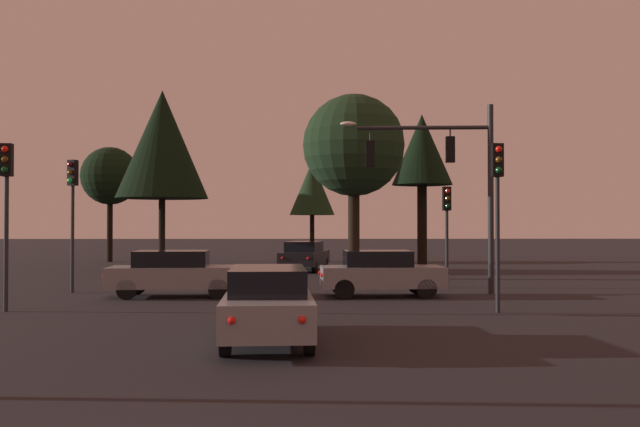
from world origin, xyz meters
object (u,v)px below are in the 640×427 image
Objects in this scene: traffic_light_corner_left at (72,199)px; tree_lot_edge at (162,145)px; tree_left_far at (110,176)px; tree_behind_sign at (422,152)px; car_nearside_lane at (268,303)px; car_far_lane at (305,255)px; car_crossing_right at (175,273)px; traffic_signal_mast_arm at (448,169)px; traffic_light_far_side at (6,193)px; tree_center_horizon at (354,146)px; traffic_light_median at (498,193)px; tree_right_cluster at (312,188)px; traffic_light_corner_right at (447,216)px; car_crossing_left at (381,273)px.

tree_lot_edge reaches higher than traffic_light_corner_left.
tree_behind_sign is at bearing -27.48° from tree_left_far.
car_nearside_lane and car_far_lane have the same top height.
car_nearside_lane is 9.51m from car_crossing_right.
car_crossing_right is 0.57× the size of tree_behind_sign.
traffic_signal_mast_arm is 0.89× the size of tree_left_far.
traffic_signal_mast_arm reaches higher than traffic_light_far_side.
car_crossing_right is 11.00m from tree_center_horizon.
tree_lot_edge is (-7.32, 0.11, 5.70)m from car_far_lane.
tree_behind_sign is 0.86× the size of tree_lot_edge.
traffic_light_median is at bearing -23.29° from traffic_light_corner_left.
traffic_light_corner_left is 21.80m from tree_right_cluster.
car_nearside_lane is at bearing -91.96° from tree_right_cluster.
traffic_light_corner_left is 12.13m from tree_center_horizon.
tree_left_far reaches higher than car_nearside_lane.
tree_behind_sign is 1.23× the size of tree_right_cluster.
car_nearside_lane is (-6.02, -11.85, -1.92)m from traffic_light_corner_right.
car_far_lane is 7.53m from tree_center_horizon.
traffic_light_corner_left is at bearing -93.87° from tree_lot_edge.
traffic_light_median is 0.56× the size of tree_center_horizon.
tree_behind_sign is 1.08× the size of tree_left_far.
tree_behind_sign reaches higher than car_nearside_lane.
traffic_light_corner_left is at bearing -77.53° from tree_left_far.
tree_left_far reaches higher than traffic_light_corner_right.
tree_left_far is at bearing 130.51° from traffic_signal_mast_arm.
traffic_light_corner_left is (-13.11, 0.58, -1.02)m from traffic_signal_mast_arm.
traffic_light_median is at bearing -90.76° from traffic_light_corner_right.
traffic_signal_mast_arm is 11.77m from car_nearside_lane.
traffic_signal_mast_arm is at bearing -94.69° from tree_behind_sign.
car_far_lane is (-5.03, 11.66, -3.51)m from traffic_signal_mast_arm.
tree_left_far is 1.13× the size of tree_right_cluster.
traffic_light_median is at bearing -2.08° from traffic_light_far_side.
traffic_light_median is 7.85m from car_nearside_lane.
tree_left_far reaches higher than traffic_light_far_side.
tree_right_cluster reaches higher than traffic_light_median.
tree_lot_edge is (-9.92, 12.72, 5.70)m from car_crossing_left.
tree_center_horizon reaches higher than traffic_light_corner_left.
car_far_lane is at bearing 63.72° from traffic_light_far_side.
tree_right_cluster is at bearing 102.59° from traffic_signal_mast_arm.
traffic_signal_mast_arm is at bearing -77.41° from tree_right_cluster.
tree_behind_sign is at bearing 49.87° from tree_center_horizon.
traffic_light_corner_left is 17.63m from tree_behind_sign.
tree_behind_sign reaches higher than car_crossing_left.
tree_behind_sign reaches higher than traffic_light_median.
car_far_lane is at bearing 101.63° from car_crossing_left.
car_crossing_left is 0.87× the size of car_far_lane.
tree_behind_sign reaches higher than traffic_light_corner_left.
car_crossing_left is 26.63m from tree_left_far.
tree_left_far reaches higher than tree_right_cluster.
car_nearside_lane is at bearing -91.64° from car_far_lane.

